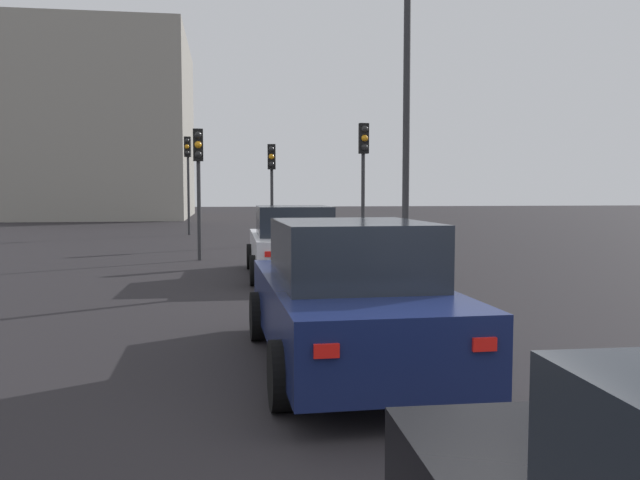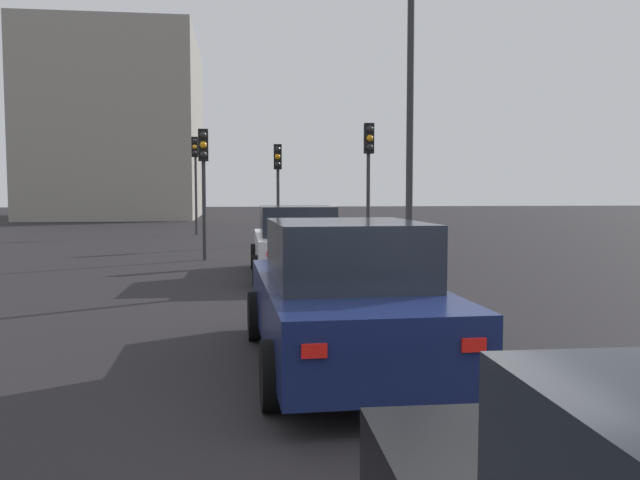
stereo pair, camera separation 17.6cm
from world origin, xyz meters
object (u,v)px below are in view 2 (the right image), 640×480
object	(u,v)px
traffic_light_near_right	(278,173)
traffic_light_near_left	(195,165)
traffic_light_far_right	(369,161)
street_lamp_kerbside	(411,50)
traffic_light_far_left	(204,166)
car_white_lead	(296,243)
car_navy_second	(343,297)

from	to	relation	value
traffic_light_near_right	traffic_light_near_left	bearing A→B (deg)	-145.58
traffic_light_near_right	traffic_light_far_right	xyz separation A→B (m)	(-4.30, -2.46, 0.24)
traffic_light_near_right	street_lamp_kerbside	bearing A→B (deg)	22.67
traffic_light_far_left	car_white_lead	bearing A→B (deg)	29.14
traffic_light_far_left	traffic_light_far_right	world-z (taller)	traffic_light_far_right
traffic_light_near_right	street_lamp_kerbside	world-z (taller)	street_lamp_kerbside
traffic_light_near_left	traffic_light_near_right	world-z (taller)	traffic_light_near_left
car_white_lead	car_navy_second	size ratio (longest dim) A/B	1.04
car_white_lead	traffic_light_far_right	bearing A→B (deg)	-30.51
traffic_light_far_left	traffic_light_far_right	xyz separation A→B (m)	(0.51, -4.86, 0.19)
car_white_lead	traffic_light_near_right	bearing A→B (deg)	-0.26
traffic_light_near_left	traffic_light_far_left	world-z (taller)	traffic_light_near_left
car_white_lead	traffic_light_near_left	world-z (taller)	traffic_light_near_left
car_navy_second	traffic_light_near_right	xyz separation A→B (m)	(16.44, -0.33, 1.86)
car_navy_second	traffic_light_near_right	distance (m)	16.55
street_lamp_kerbside	traffic_light_near_left	bearing A→B (deg)	20.95
traffic_light_near_left	traffic_light_near_right	size ratio (longest dim) A/B	1.21
traffic_light_near_right	traffic_light_far_left	distance (m)	5.38
car_navy_second	traffic_light_near_left	xyz separation A→B (m)	(22.80, 2.98, 2.38)
street_lamp_kerbside	traffic_light_near_right	bearing A→B (deg)	15.79
car_navy_second	traffic_light_far_right	size ratio (longest dim) A/B	1.15
car_white_lead	car_navy_second	xyz separation A→B (m)	(-7.85, 0.19, 0.00)
traffic_light_far_left	street_lamp_kerbside	size ratio (longest dim) A/B	0.41
car_navy_second	street_lamp_kerbside	bearing A→B (deg)	-21.48
traffic_light_far_left	street_lamp_kerbside	distance (m)	6.79
car_navy_second	street_lamp_kerbside	xyz separation A→B (m)	(7.64, -2.82, 4.39)
traffic_light_far_left	traffic_light_near_right	bearing A→B (deg)	151.55
traffic_light_near_left	street_lamp_kerbside	size ratio (longest dim) A/B	0.49
car_navy_second	street_lamp_kerbside	size ratio (longest dim) A/B	0.51
traffic_light_near_left	traffic_light_near_right	distance (m)	7.18
car_white_lead	street_lamp_kerbside	xyz separation A→B (m)	(-0.21, -2.62, 4.40)
traffic_light_near_right	traffic_light_far_right	bearing A→B (deg)	36.60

